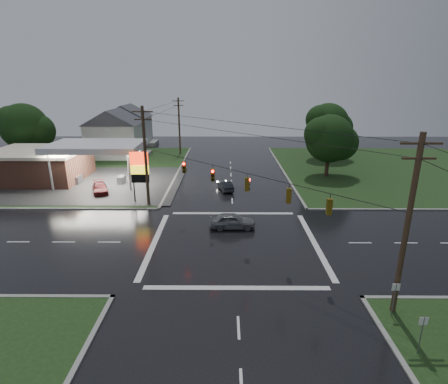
{
  "coord_description": "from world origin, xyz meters",
  "views": [
    {
      "loc": [
        -0.73,
        -27.71,
        13.57
      ],
      "look_at": [
        -0.93,
        5.1,
        3.0
      ],
      "focal_mm": 28.0,
      "sensor_mm": 36.0,
      "label": 1
    }
  ],
  "objects_px": {
    "car_pump": "(100,188)",
    "tree_nw_behind": "(25,127)",
    "utility_pole_se": "(407,226)",
    "house_near": "(115,133)",
    "tree_ne_far": "(328,124)",
    "utility_pole_n": "(179,125)",
    "house_far": "(128,125)",
    "tree_ne_near": "(330,139)",
    "pylon_sign": "(140,169)",
    "car_crossing": "(232,221)",
    "utility_pole_nw": "(145,156)",
    "car_north": "(226,186)",
    "gas_station": "(47,163)"
  },
  "relations": [
    {
      "from": "house_far",
      "to": "gas_station",
      "type": "bearing_deg",
      "value": -97.5
    },
    {
      "from": "pylon_sign",
      "to": "car_crossing",
      "type": "bearing_deg",
      "value": -35.36
    },
    {
      "from": "tree_nw_behind",
      "to": "tree_ne_near",
      "type": "height_order",
      "value": "tree_nw_behind"
    },
    {
      "from": "car_pump",
      "to": "tree_ne_far",
      "type": "bearing_deg",
      "value": 8.25
    },
    {
      "from": "utility_pole_n",
      "to": "house_far",
      "type": "relative_size",
      "value": 0.95
    },
    {
      "from": "house_far",
      "to": "utility_pole_se",
      "type": "bearing_deg",
      "value": -61.32
    },
    {
      "from": "utility_pole_se",
      "to": "tree_nw_behind",
      "type": "xyz_separation_m",
      "value": [
        -43.34,
        39.49,
        0.46
      ]
    },
    {
      "from": "utility_pole_nw",
      "to": "house_near",
      "type": "distance_m",
      "value": 28.9
    },
    {
      "from": "car_pump",
      "to": "tree_nw_behind",
      "type": "bearing_deg",
      "value": 114.8
    },
    {
      "from": "pylon_sign",
      "to": "house_far",
      "type": "relative_size",
      "value": 0.54
    },
    {
      "from": "house_far",
      "to": "house_near",
      "type": "bearing_deg",
      "value": -85.24
    },
    {
      "from": "utility_pole_nw",
      "to": "utility_pole_se",
      "type": "distance_m",
      "value": 26.87
    },
    {
      "from": "gas_station",
      "to": "utility_pole_nw",
      "type": "height_order",
      "value": "utility_pole_nw"
    },
    {
      "from": "utility_pole_nw",
      "to": "tree_nw_behind",
      "type": "height_order",
      "value": "utility_pole_nw"
    },
    {
      "from": "car_crossing",
      "to": "car_pump",
      "type": "relative_size",
      "value": 1.01
    },
    {
      "from": "house_near",
      "to": "tree_nw_behind",
      "type": "bearing_deg",
      "value": -155.02
    },
    {
      "from": "utility_pole_nw",
      "to": "house_far",
      "type": "distance_m",
      "value": 40.48
    },
    {
      "from": "gas_station",
      "to": "car_pump",
      "type": "bearing_deg",
      "value": -32.02
    },
    {
      "from": "car_crossing",
      "to": "car_pump",
      "type": "height_order",
      "value": "car_crossing"
    },
    {
      "from": "utility_pole_nw",
      "to": "utility_pole_n",
      "type": "relative_size",
      "value": 1.05
    },
    {
      "from": "house_near",
      "to": "tree_ne_far",
      "type": "distance_m",
      "value": 38.19
    },
    {
      "from": "tree_ne_far",
      "to": "car_north",
      "type": "xyz_separation_m",
      "value": [
        -17.95,
        -18.82,
        -5.56
      ]
    },
    {
      "from": "car_crossing",
      "to": "house_far",
      "type": "bearing_deg",
      "value": 24.3
    },
    {
      "from": "car_north",
      "to": "car_crossing",
      "type": "bearing_deg",
      "value": 78.62
    },
    {
      "from": "utility_pole_n",
      "to": "house_far",
      "type": "bearing_deg",
      "value": 141.23
    },
    {
      "from": "utility_pole_se",
      "to": "car_pump",
      "type": "distance_m",
      "value": 35.46
    },
    {
      "from": "house_near",
      "to": "car_north",
      "type": "bearing_deg",
      "value": -45.94
    },
    {
      "from": "tree_ne_near",
      "to": "pylon_sign",
      "type": "bearing_deg",
      "value": -154.99
    },
    {
      "from": "utility_pole_nw",
      "to": "utility_pole_n",
      "type": "bearing_deg",
      "value": 90.0
    },
    {
      "from": "utility_pole_nw",
      "to": "car_pump",
      "type": "height_order",
      "value": "utility_pole_nw"
    },
    {
      "from": "utility_pole_nw",
      "to": "gas_station",
      "type": "bearing_deg",
      "value": 147.77
    },
    {
      "from": "utility_pole_se",
      "to": "house_near",
      "type": "xyz_separation_m",
      "value": [
        -30.45,
        45.5,
        -1.32
      ]
    },
    {
      "from": "house_far",
      "to": "tree_ne_near",
      "type": "distance_m",
      "value": 44.5
    },
    {
      "from": "utility_pole_nw",
      "to": "tree_nw_behind",
      "type": "xyz_separation_m",
      "value": [
        -24.34,
        20.49,
        0.46
      ]
    },
    {
      "from": "utility_pole_se",
      "to": "car_north",
      "type": "xyz_separation_m",
      "value": [
        -10.3,
        24.68,
        -5.1
      ]
    },
    {
      "from": "pylon_sign",
      "to": "utility_pole_n",
      "type": "relative_size",
      "value": 0.57
    },
    {
      "from": "house_far",
      "to": "car_crossing",
      "type": "bearing_deg",
      "value": -64.06
    },
    {
      "from": "tree_ne_far",
      "to": "car_crossing",
      "type": "height_order",
      "value": "tree_ne_far"
    },
    {
      "from": "house_near",
      "to": "car_north",
      "type": "relative_size",
      "value": 2.93
    },
    {
      "from": "pylon_sign",
      "to": "tree_ne_far",
      "type": "bearing_deg",
      "value": 40.35
    },
    {
      "from": "house_far",
      "to": "tree_nw_behind",
      "type": "height_order",
      "value": "tree_nw_behind"
    },
    {
      "from": "tree_ne_far",
      "to": "car_crossing",
      "type": "xyz_separation_m",
      "value": [
        -17.28,
        -30.86,
        -5.43
      ]
    },
    {
      "from": "utility_pole_n",
      "to": "tree_ne_near",
      "type": "relative_size",
      "value": 1.17
    },
    {
      "from": "gas_station",
      "to": "car_north",
      "type": "height_order",
      "value": "gas_station"
    },
    {
      "from": "utility_pole_nw",
      "to": "car_pump",
      "type": "bearing_deg",
      "value": 147.49
    },
    {
      "from": "tree_ne_far",
      "to": "utility_pole_se",
      "type": "bearing_deg",
      "value": -99.98
    },
    {
      "from": "gas_station",
      "to": "utility_pole_nw",
      "type": "bearing_deg",
      "value": -32.23
    },
    {
      "from": "gas_station",
      "to": "house_far",
      "type": "bearing_deg",
      "value": 82.5
    },
    {
      "from": "house_far",
      "to": "tree_ne_near",
      "type": "relative_size",
      "value": 1.23
    },
    {
      "from": "tree_ne_near",
      "to": "car_north",
      "type": "relative_size",
      "value": 2.38
    }
  ]
}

